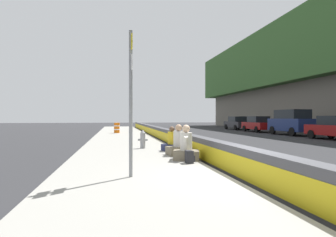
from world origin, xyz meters
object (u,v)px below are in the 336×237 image
at_px(parked_car_fourth, 291,122).
at_px(seated_person_rear, 172,143).
at_px(seated_person_foreground, 186,149).
at_px(fire_hydrant, 143,139).
at_px(parked_car_far, 237,123).
at_px(backpack, 190,157).
at_px(route_sign_post, 131,93).
at_px(seated_person_middle, 179,145).
at_px(construction_barrel, 117,128).
at_px(parked_car_midline, 258,124).

bearing_deg(parked_car_fourth, seated_person_rear, 130.47).
bearing_deg(seated_person_foreground, fire_hydrant, 15.60).
relative_size(fire_hydrant, parked_car_far, 0.19).
bearing_deg(fire_hydrant, seated_person_foreground, -164.40).
distance_m(fire_hydrant, backpack, 4.85).
distance_m(route_sign_post, backpack, 3.28).
height_order(seated_person_middle, parked_car_fourth, parked_car_fourth).
height_order(backpack, construction_barrel, construction_barrel).
bearing_deg(construction_barrel, parked_car_fourth, -104.12).
relative_size(route_sign_post, parked_car_fourth, 0.75).
relative_size(seated_person_foreground, seated_person_middle, 1.02).
xyz_separation_m(seated_person_foreground, construction_barrel, (17.78, 2.25, 0.10)).
height_order(route_sign_post, parked_car_midline, route_sign_post).
distance_m(parked_car_fourth, parked_car_midline, 5.86).
bearing_deg(seated_person_rear, parked_car_fourth, -49.53).
distance_m(route_sign_post, parked_car_midline, 26.90).
relative_size(seated_person_rear, parked_car_far, 0.23).
height_order(route_sign_post, seated_person_rear, route_sign_post).
xyz_separation_m(parked_car_midline, parked_car_far, (5.83, -0.14, 0.00)).
bearing_deg(seated_person_foreground, construction_barrel, 7.22).
distance_m(fire_hydrant, seated_person_rear, 1.71).
bearing_deg(route_sign_post, construction_barrel, 0.64).
relative_size(fire_hydrant, construction_barrel, 0.93).
bearing_deg(seated_person_rear, route_sign_post, 158.80).
distance_m(backpack, parked_car_midline, 24.25).
bearing_deg(parked_car_far, construction_barrel, 117.03).
bearing_deg(parked_car_far, fire_hydrant, 146.69).
bearing_deg(backpack, parked_car_far, -26.51).
relative_size(seated_person_foreground, seated_person_rear, 1.13).
height_order(backpack, parked_car_midline, parked_car_midline).
distance_m(route_sign_post, seated_person_rear, 5.97).
bearing_deg(seated_person_middle, parked_car_far, -28.22).
bearing_deg(fire_hydrant, parked_car_far, -33.31).
bearing_deg(route_sign_post, seated_person_rear, -21.20).
bearing_deg(seated_person_middle, construction_barrel, 7.85).
bearing_deg(seated_person_foreground, seated_person_rear, -0.79).
distance_m(fire_hydrant, parked_car_far, 25.82).
relative_size(seated_person_rear, backpack, 2.66).
distance_m(seated_person_middle, parked_car_far, 27.57).
distance_m(route_sign_post, parked_car_far, 31.96).
relative_size(seated_person_rear, construction_barrel, 1.12).
xyz_separation_m(route_sign_post, seated_person_rear, (5.32, -2.06, -1.74)).
distance_m(backpack, parked_car_far, 29.40).
bearing_deg(seated_person_rear, seated_person_middle, 179.29).
bearing_deg(construction_barrel, seated_person_foreground, -172.78).
bearing_deg(construction_barrel, seated_person_middle, -172.15).
height_order(seated_person_middle, construction_barrel, seated_person_middle).
bearing_deg(construction_barrel, parked_car_midline, -82.54).
relative_size(seated_person_foreground, construction_barrel, 1.27).
height_order(construction_barrel, parked_car_far, parked_car_far).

